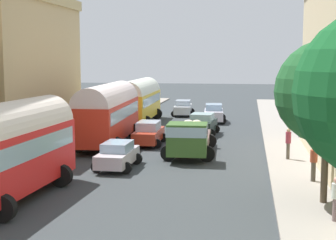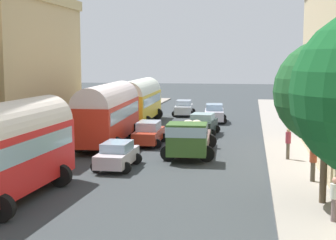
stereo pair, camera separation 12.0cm
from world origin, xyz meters
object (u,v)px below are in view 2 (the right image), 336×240
(car_1, at_px, (214,113))
(car_2, at_px, (117,155))
(car_3, at_px, (149,133))
(parked_bus_1, at_px, (108,111))
(car_4, at_px, (184,108))
(pedestrian_2, at_px, (313,162))
(parked_bus_2, at_px, (139,99))
(parked_bus_0, at_px, (8,146))
(pedestrian_0, at_px, (335,198))
(pedestrian_1, at_px, (288,142))
(car_0, at_px, (203,124))
(cargo_truck_0, at_px, (189,137))

(car_1, relative_size, car_2, 1.11)
(car_3, bearing_deg, parked_bus_1, -176.06)
(parked_bus_1, relative_size, car_1, 2.38)
(car_4, bearing_deg, pedestrian_2, -69.98)
(car_1, height_order, car_3, car_1)
(parked_bus_1, height_order, parked_bus_2, parked_bus_1)
(parked_bus_0, xyz_separation_m, car_2, (2.77, 6.47, -1.53))
(pedestrian_0, bearing_deg, parked_bus_0, 175.67)
(car_1, height_order, pedestrian_1, pedestrian_1)
(car_4, bearing_deg, pedestrian_0, -73.24)
(pedestrian_2, bearing_deg, car_0, 114.88)
(parked_bus_0, bearing_deg, pedestrian_1, 39.54)
(parked_bus_1, distance_m, cargo_truck_0, 6.86)
(parked_bus_0, height_order, car_1, parked_bus_0)
(parked_bus_1, xyz_separation_m, car_0, (5.85, 5.10, -1.43))
(car_0, relative_size, car_1, 0.90)
(parked_bus_2, distance_m, car_2, 18.33)
(parked_bus_1, distance_m, car_0, 7.90)
(parked_bus_2, xyz_separation_m, pedestrian_1, (11.86, -14.81, -1.02))
(car_1, height_order, car_4, car_1)
(parked_bus_2, bearing_deg, car_1, 13.11)
(parked_bus_0, xyz_separation_m, car_0, (6.09, 18.59, -1.44))
(car_1, distance_m, car_4, 5.85)
(pedestrian_1, bearing_deg, pedestrian_0, -85.51)
(car_0, bearing_deg, car_4, 104.11)
(car_0, distance_m, car_1, 7.45)
(car_2, relative_size, pedestrian_0, 2.18)
(cargo_truck_0, xyz_separation_m, pedestrian_0, (6.45, -11.12, -0.16))
(cargo_truck_0, bearing_deg, car_2, -132.34)
(parked_bus_1, xyz_separation_m, car_3, (2.73, 0.19, -1.45))
(car_3, bearing_deg, parked_bus_0, -102.25)
(parked_bus_1, bearing_deg, pedestrian_1, -18.22)
(car_4, bearing_deg, car_1, -54.36)
(parked_bus_2, distance_m, car_0, 8.68)
(car_4, bearing_deg, cargo_truck_0, -81.41)
(car_3, distance_m, pedestrian_1, 9.64)
(pedestrian_1, bearing_deg, parked_bus_0, -140.46)
(parked_bus_0, bearing_deg, car_2, 66.82)
(car_0, bearing_deg, pedestrian_1, -57.53)
(car_4, bearing_deg, parked_bus_2, -116.57)
(pedestrian_1, bearing_deg, pedestrian_2, -81.19)
(parked_bus_2, distance_m, pedestrian_0, 28.48)
(pedestrian_2, bearing_deg, car_2, 169.88)
(car_0, relative_size, car_3, 0.93)
(parked_bus_2, height_order, pedestrian_1, parked_bus_2)
(car_2, distance_m, car_4, 24.32)
(parked_bus_0, relative_size, car_0, 2.18)
(parked_bus_2, relative_size, car_2, 2.57)
(pedestrian_0, bearing_deg, car_0, 108.38)
(car_1, relative_size, pedestrian_0, 2.41)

